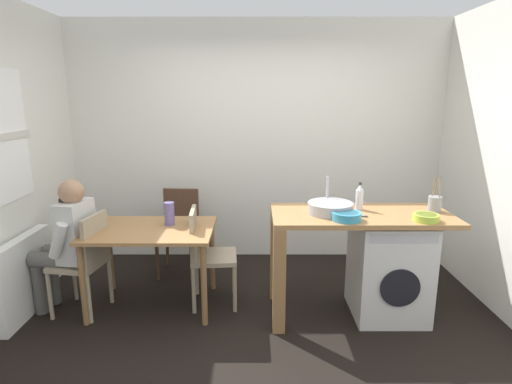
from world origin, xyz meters
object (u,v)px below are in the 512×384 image
Objects in this scene: dining_table at (151,239)px; utensil_crock at (434,203)px; bottle_tall_green at (359,197)px; vase at (169,214)px; chair_opposite at (205,251)px; chair_spare_by_wall at (179,226)px; mixing_bowl at (346,216)px; colander at (425,217)px; seated_person at (66,239)px; washing_machine at (388,267)px; chair_person_seat at (85,258)px.

utensil_crock is at bearing -2.08° from dining_table.
bottle_tall_green reaches higher than vase.
chair_opposite is 3.00× the size of utensil_crock.
chair_spare_by_wall is 1.95m from mixing_bowl.
colander is at bearing 156.70° from chair_spare_by_wall.
utensil_crock reaches higher than mixing_bowl.
seated_person is 4.01× the size of utensil_crock.
chair_spare_by_wall is 1.19m from seated_person.
washing_machine is (1.97, -0.92, -0.08)m from chair_spare_by_wall.
chair_person_seat is at bearing 174.08° from mixing_bowl.
seated_person is (-0.71, -0.09, 0.03)m from dining_table.
vase reaches higher than dining_table.
colander reaches higher than chair_spare_by_wall.
chair_opposite is at bearing -74.50° from seated_person.
chair_opposite is 1.31m from mixing_bowl.
utensil_crock is at bearing 164.14° from chair_spare_by_wall.
seated_person is 6.00× the size of colander.
chair_person_seat is at bearing -179.56° from utensil_crock.
bottle_tall_green reaches higher than chair_person_seat.
dining_table is 4.59× the size of bottle_tall_green.
washing_machine is 2.87× the size of utensil_crock.
colander reaches higher than washing_machine.
chair_spare_by_wall is 4.28× the size of vase.
chair_person_seat is 2.25m from mixing_bowl.
chair_spare_by_wall is at bearing 155.09° from washing_machine.
chair_person_seat is 1.03m from chair_opposite.
chair_person_seat is 4.50× the size of colander.
colander is at bearing -49.26° from washing_machine.
chair_spare_by_wall is at bearing -34.14° from seated_person.
colander is (0.19, -0.22, 0.52)m from washing_machine.
mixing_bowl is (1.64, -0.34, 0.31)m from dining_table.
dining_table is 0.92× the size of seated_person.
seated_person is at bearing 51.09° from chair_spare_by_wall.
chair_person_seat is 3.82× the size of mixing_bowl.
washing_machine is 3.65× the size of mixing_bowl.
seated_person is 3.00m from colander.
seated_person is 5.71× the size of vase.
chair_spare_by_wall is 0.75× the size of seated_person.
chair_spare_by_wall is 2.17m from washing_machine.
bottle_tall_green is at bearing 174.57° from utensil_crock.
colander is at bearing -1.84° from mixing_bowl.
bottle_tall_green reaches higher than dining_table.
mixing_bowl is (1.54, -1.11, 0.45)m from chair_spare_by_wall.
chair_person_seat is 3.03m from utensil_crock.
vase is (-2.29, 0.19, -0.14)m from utensil_crock.
seated_person is at bearing 179.95° from utensil_crock.
vase is (-1.49, 0.44, -0.11)m from mixing_bowl.
utensil_crock is (2.99, 0.02, 0.48)m from chair_person_seat.
chair_person_seat is 1.00× the size of chair_spare_by_wall.
utensil_crock reaches higher than washing_machine.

